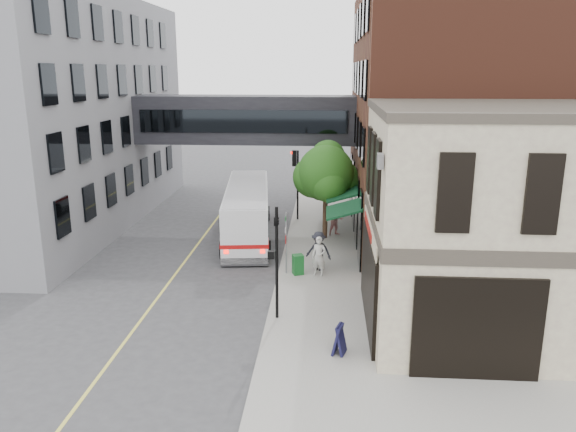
# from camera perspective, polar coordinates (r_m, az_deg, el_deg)

# --- Properties ---
(ground) EXTENTS (120.00, 120.00, 0.00)m
(ground) POSITION_cam_1_polar(r_m,az_deg,el_deg) (20.85, -2.74, -12.89)
(ground) COLOR #38383A
(ground) RESTS_ON ground
(sidewalk_main) EXTENTS (4.00, 60.00, 0.15)m
(sidewalk_main) POSITION_cam_1_polar(r_m,az_deg,el_deg) (33.73, 3.42, -1.81)
(sidewalk_main) COLOR gray
(sidewalk_main) RESTS_ON ground
(corner_building) EXTENTS (10.19, 8.12, 8.45)m
(corner_building) POSITION_cam_1_polar(r_m,az_deg,el_deg) (22.09, 21.56, -0.61)
(corner_building) COLOR tan
(corner_building) RESTS_ON ground
(brick_building) EXTENTS (13.76, 18.00, 14.00)m
(brick_building) POSITION_cam_1_polar(r_m,az_deg,el_deg) (34.32, 17.27, 9.61)
(brick_building) COLOR #53271A
(brick_building) RESTS_ON ground
(opposite_building) EXTENTS (14.00, 24.00, 14.00)m
(opposite_building) POSITION_cam_1_polar(r_m,az_deg,el_deg) (39.47, -25.56, 9.45)
(opposite_building) COLOR slate
(opposite_building) RESTS_ON ground
(skyway_bridge) EXTENTS (14.00, 3.18, 3.00)m
(skyway_bridge) POSITION_cam_1_polar(r_m,az_deg,el_deg) (36.85, -4.25, 9.77)
(skyway_bridge) COLOR black
(skyway_bridge) RESTS_ON ground
(traffic_signal_near) EXTENTS (0.44, 0.22, 4.60)m
(traffic_signal_near) POSITION_cam_1_polar(r_m,az_deg,el_deg) (21.49, -1.24, -3.38)
(traffic_signal_near) COLOR black
(traffic_signal_near) RESTS_ON sidewalk_main
(traffic_signal_far) EXTENTS (0.53, 0.28, 4.50)m
(traffic_signal_far) POSITION_cam_1_polar(r_m,az_deg,el_deg) (35.95, 0.78, 4.60)
(traffic_signal_far) COLOR black
(traffic_signal_far) RESTS_ON sidewalk_main
(street_sign_pole) EXTENTS (0.08, 0.75, 3.00)m
(street_sign_pole) POSITION_cam_1_polar(r_m,az_deg,el_deg) (26.56, -0.19, -2.19)
(street_sign_pole) COLOR gray
(street_sign_pole) RESTS_ON sidewalk_main
(street_tree) EXTENTS (3.80, 3.20, 5.60)m
(street_tree) POSITION_cam_1_polar(r_m,az_deg,el_deg) (32.07, 3.86, 4.37)
(street_tree) COLOR #382619
(street_tree) RESTS_ON sidewalk_main
(lane_marking) EXTENTS (0.12, 40.00, 0.01)m
(lane_marking) POSITION_cam_1_polar(r_m,az_deg,el_deg) (30.81, -9.84, -3.76)
(lane_marking) COLOR #D8CC4C
(lane_marking) RESTS_ON ground
(bus) EXTENTS (3.66, 11.19, 2.96)m
(bus) POSITION_cam_1_polar(r_m,az_deg,el_deg) (33.06, -4.16, 0.68)
(bus) COLOR silver
(bus) RESTS_ON ground
(pedestrian_a) EXTENTS (0.78, 0.61, 1.89)m
(pedestrian_a) POSITION_cam_1_polar(r_m,az_deg,el_deg) (26.56, 3.16, -4.11)
(pedestrian_a) COLOR beige
(pedestrian_a) RESTS_ON sidewalk_main
(pedestrian_b) EXTENTS (1.07, 0.97, 1.80)m
(pedestrian_b) POSITION_cam_1_polar(r_m,az_deg,el_deg) (33.07, 4.91, -0.42)
(pedestrian_b) COLOR tan
(pedestrian_b) RESTS_ON sidewalk_main
(pedestrian_c) EXTENTS (1.42, 1.09, 1.95)m
(pedestrian_c) POSITION_cam_1_polar(r_m,az_deg,el_deg) (27.21, 3.13, -3.58)
(pedestrian_c) COLOR black
(pedestrian_c) RESTS_ON sidewalk_main
(newspaper_box) EXTENTS (0.60, 0.57, 0.97)m
(newspaper_box) POSITION_cam_1_polar(r_m,az_deg,el_deg) (26.82, 1.02, -4.94)
(newspaper_box) COLOR #135720
(newspaper_box) RESTS_ON sidewalk_main
(sandwich_board) EXTENTS (0.54, 0.68, 1.06)m
(sandwich_board) POSITION_cam_1_polar(r_m,az_deg,el_deg) (19.76, 5.24, -12.37)
(sandwich_board) COLOR black
(sandwich_board) RESTS_ON sidewalk_main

